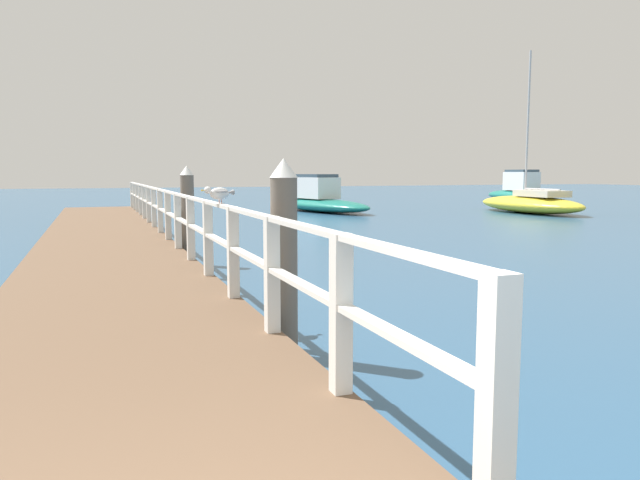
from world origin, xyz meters
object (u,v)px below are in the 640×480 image
(dock_piling_near, at_px, (284,259))
(seagull_foreground, at_px, (219,193))
(dock_piling_far, at_px, (188,215))
(boat_3, at_px, (530,203))
(boat_0, at_px, (319,199))
(boat_1, at_px, (517,191))

(dock_piling_near, distance_m, seagull_foreground, 1.64)
(dock_piling_near, bearing_deg, dock_piling_far, 90.00)
(dock_piling_near, xyz_separation_m, boat_3, (18.02, 17.76, -0.59))
(dock_piling_far, relative_size, boat_3, 0.27)
(boat_0, distance_m, boat_3, 10.38)
(seagull_foreground, xyz_separation_m, boat_0, (9.18, 21.03, -1.08))
(boat_0, height_order, boat_3, boat_3)
(boat_1, distance_m, boat_3, 12.05)
(dock_piling_far, xyz_separation_m, boat_1, (25.07, 20.65, -0.34))
(boat_1, bearing_deg, seagull_foreground, 54.49)
(boat_0, distance_m, boat_1, 17.04)
(seagull_foreground, distance_m, boat_0, 22.97)
(boat_0, bearing_deg, dock_piling_far, -132.16)
(seagull_foreground, bearing_deg, dock_piling_far, -29.28)
(dock_piling_far, distance_m, boat_3, 21.06)
(seagull_foreground, height_order, boat_3, boat_3)
(dock_piling_far, xyz_separation_m, seagull_foreground, (-0.39, -5.42, 0.65))
(dock_piling_near, xyz_separation_m, boat_0, (8.79, 22.49, -0.44))
(dock_piling_near, relative_size, dock_piling_far, 1.00)
(boat_0, relative_size, boat_1, 1.13)
(dock_piling_far, bearing_deg, seagull_foreground, -94.09)
(seagull_foreground, height_order, boat_1, boat_1)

